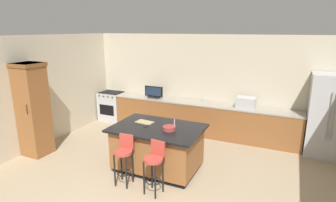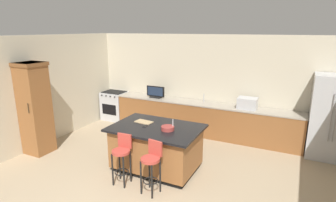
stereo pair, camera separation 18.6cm
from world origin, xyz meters
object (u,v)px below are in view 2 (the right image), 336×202
at_px(kitchen_island, 156,148).
at_px(refrigerator, 331,117).
at_px(bar_stool_left, 122,155).
at_px(tv_monitor, 156,93).
at_px(microwave, 247,103).
at_px(fruit_bowl, 168,128).
at_px(cell_phone, 145,126).
at_px(cutting_board, 144,122).
at_px(bar_stool_right, 152,163).
at_px(cabinet_tower, 35,107).
at_px(range_oven, 115,106).

bearing_deg(kitchen_island, refrigerator, 34.28).
bearing_deg(bar_stool_left, tv_monitor, 103.72).
bearing_deg(bar_stool_left, microwave, 57.51).
relative_size(fruit_bowl, cell_phone, 1.75).
height_order(refrigerator, cutting_board, refrigerator).
bearing_deg(bar_stool_left, refrigerator, 36.67).
height_order(refrigerator, bar_stool_right, refrigerator).
bearing_deg(refrigerator, microwave, 177.87).
distance_m(microwave, bar_stool_left, 3.55).
distance_m(refrigerator, bar_stool_left, 4.69).
height_order(cabinet_tower, microwave, cabinet_tower).
bearing_deg(cutting_board, fruit_bowl, -16.22).
xyz_separation_m(range_oven, cutting_board, (2.41, -2.16, 0.48)).
bearing_deg(bar_stool_right, fruit_bowl, 101.81).
bearing_deg(bar_stool_right, cell_phone, 135.53).
bearing_deg(range_oven, bar_stool_left, -51.20).
height_order(tv_monitor, bar_stool_left, tv_monitor).
bearing_deg(range_oven, cabinet_tower, -92.99).
distance_m(refrigerator, cutting_board, 4.20).
height_order(refrigerator, bar_stool_left, refrigerator).
xyz_separation_m(cabinet_tower, cell_phone, (2.71, 0.45, -0.18)).
bearing_deg(fruit_bowl, microwave, 64.79).
distance_m(microwave, bar_stool_right, 3.31).
bearing_deg(kitchen_island, cell_phone, -163.61).
distance_m(cabinet_tower, microwave, 5.16).
bearing_deg(tv_monitor, bar_stool_left, -73.00).
bearing_deg(bar_stool_right, range_oven, 143.35).
relative_size(bar_stool_left, cell_phone, 6.44).
distance_m(bar_stool_left, cell_phone, 0.80).
xyz_separation_m(tv_monitor, fruit_bowl, (1.53, -2.30, -0.09)).
relative_size(kitchen_island, range_oven, 1.97).
bearing_deg(microwave, fruit_bowl, -115.21).
relative_size(fruit_bowl, cutting_board, 0.70).
distance_m(kitchen_island, tv_monitor, 2.63).
distance_m(kitchen_island, cabinet_tower, 3.05).
distance_m(refrigerator, cell_phone, 4.18).
distance_m(kitchen_island, microwave, 2.75).
xyz_separation_m(range_oven, cell_phone, (2.56, -2.36, 0.48)).
bearing_deg(fruit_bowl, range_oven, 142.60).
distance_m(range_oven, fruit_bowl, 3.91).
relative_size(refrigerator, cutting_board, 5.12).
distance_m(refrigerator, microwave, 1.87).
height_order(cabinet_tower, tv_monitor, cabinet_tower).
relative_size(refrigerator, microwave, 4.00).
distance_m(microwave, cutting_board, 2.80).
bearing_deg(cabinet_tower, microwave, 32.97).
distance_m(kitchen_island, bar_stool_left, 0.84).
height_order(range_oven, microwave, microwave).
distance_m(tv_monitor, bar_stool_left, 3.19).
relative_size(microwave, cell_phone, 3.20).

